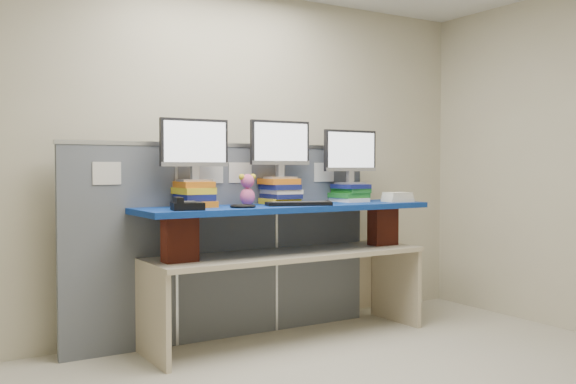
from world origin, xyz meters
TOP-DOWN VIEW (x-y plane):
  - room at (0.00, 0.00)m, footprint 5.00×4.00m
  - cubicle_partition at (-0.00, 1.78)m, footprint 2.60×0.06m
  - desk at (0.38, 1.48)m, footprint 2.26×0.69m
  - brick_pier_left at (-0.54, 1.41)m, footprint 0.24×0.13m
  - brick_pier_right at (1.30, 1.45)m, footprint 0.24×0.13m
  - blue_board at (0.38, 1.48)m, footprint 2.39×0.63m
  - book_stack_left at (-0.36, 1.59)m, footprint 0.26×0.31m
  - book_stack_center at (0.38, 1.60)m, footprint 0.27×0.31m
  - book_stack_right at (1.07, 1.61)m, footprint 0.26×0.31m
  - monitor_left at (-0.36, 1.59)m, footprint 0.53×0.15m
  - monitor_center at (0.38, 1.60)m, footprint 0.53×0.15m
  - monitor_right at (1.07, 1.61)m, footprint 0.53×0.15m
  - keyboard at (0.40, 1.36)m, footprint 0.52×0.31m
  - mouse at (0.68, 1.39)m, footprint 0.08×0.12m
  - desk_phone at (-0.53, 1.32)m, footprint 0.25×0.23m
  - headset at (-0.08, 1.35)m, footprint 0.20×0.20m
  - plush_toy at (0.07, 1.58)m, footprint 0.14×0.11m
  - binder_stack at (1.40, 1.38)m, footprint 0.24×0.20m

SIDE VIEW (x-z plane):
  - desk at x=0.38m, z-range 0.20..0.89m
  - cubicle_partition at x=0.00m, z-range 0.00..1.53m
  - brick_pier_left at x=-0.54m, z-range 0.68..1.01m
  - brick_pier_right at x=1.30m, z-range 0.68..1.01m
  - blue_board at x=0.38m, z-range 1.01..1.05m
  - headset at x=-0.08m, z-range 1.05..1.07m
  - keyboard at x=0.40m, z-range 1.05..1.08m
  - mouse at x=0.68m, z-range 1.05..1.08m
  - desk_phone at x=-0.53m, z-range 1.04..1.13m
  - binder_stack at x=1.40m, z-range 1.05..1.13m
  - book_stack_right at x=1.07m, z-range 1.05..1.20m
  - book_stack_left at x=-0.36m, z-range 1.05..1.24m
  - book_stack_center at x=0.38m, z-range 1.05..1.25m
  - plush_toy at x=0.07m, z-range 1.05..1.30m
  - room at x=0.00m, z-range 0.00..2.80m
  - monitor_right at x=1.07m, z-range 1.23..1.69m
  - monitor_left at x=-0.36m, z-range 1.27..1.73m
  - monitor_center at x=0.38m, z-range 1.28..1.74m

